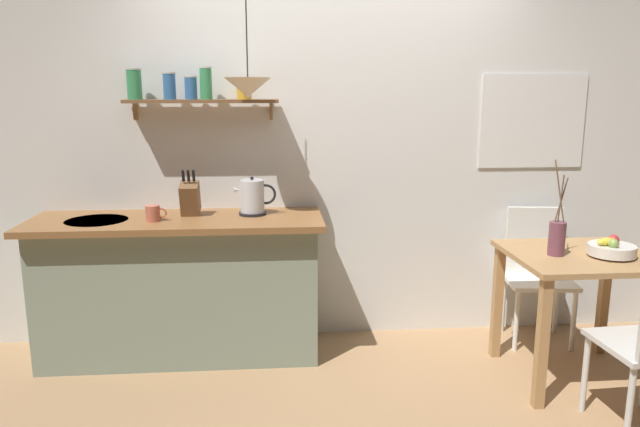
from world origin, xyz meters
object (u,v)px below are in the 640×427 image
dining_table (580,277)px  coffee_mug_by_sink (153,213)px  fruit_bowl (611,249)px  dining_chair_far (536,267)px  twig_vase (557,237)px  pendant_lamp (248,87)px  electric_kettle (253,198)px  knife_block (190,198)px

dining_table → coffee_mug_by_sink: size_ratio=6.45×
fruit_bowl → dining_chair_far: bearing=99.1°
dining_chair_far → twig_vase: size_ratio=1.65×
twig_vase → pendant_lamp: 2.01m
dining_table → electric_kettle: bearing=163.6°
electric_kettle → coffee_mug_by_sink: (-0.60, -0.15, -0.06)m
twig_vase → fruit_bowl: bearing=-11.7°
coffee_mug_by_sink → dining_table: bearing=-9.4°
dining_table → twig_vase: twig_vase is taller
dining_chair_far → fruit_bowl: bearing=-80.9°
dining_table → pendant_lamp: size_ratio=1.43×
twig_vase → electric_kettle: (-1.75, 0.58, 0.15)m
dining_chair_far → coffee_mug_by_sink: size_ratio=7.23×
twig_vase → knife_block: (-2.15, 0.59, 0.16)m
fruit_bowl → twig_vase: bearing=168.3°
dining_table → twig_vase: 0.30m
twig_vase → pendant_lamp: pendant_lamp is taller
fruit_bowl → twig_vase: (-0.30, 0.06, 0.06)m
dining_table → pendant_lamp: 2.26m
knife_block → pendant_lamp: bearing=-18.4°
dining_table → dining_chair_far: 0.62m
fruit_bowl → pendant_lamp: size_ratio=0.46×
electric_kettle → fruit_bowl: bearing=-17.4°
dining_table → pendant_lamp: pendant_lamp is taller
dining_table → coffee_mug_by_sink: (-2.52, 0.42, 0.34)m
electric_kettle → coffee_mug_by_sink: 0.62m
dining_chair_far → fruit_bowl: dining_chair_far is taller
knife_block → coffee_mug_by_sink: bearing=-143.0°
twig_vase → electric_kettle: twig_vase is taller
twig_vase → coffee_mug_by_sink: (-2.36, 0.43, 0.09)m
twig_vase → electric_kettle: 1.85m
pendant_lamp → dining_table: bearing=-12.9°
dining_chair_far → pendant_lamp: pendant_lamp is taller
coffee_mug_by_sink → electric_kettle: bearing=13.8°
electric_kettle → knife_block: knife_block is taller
coffee_mug_by_sink → pendant_lamp: size_ratio=0.22×
dining_table → pendant_lamp: (-1.93, 0.44, 1.09)m
dining_chair_far → electric_kettle: electric_kettle is taller
dining_table → coffee_mug_by_sink: bearing=170.6°
electric_kettle → pendant_lamp: bearing=-94.7°
dining_table → knife_block: 2.42m
twig_vase → knife_block: twig_vase is taller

